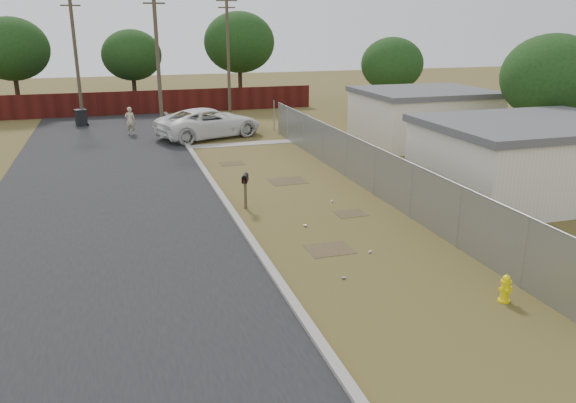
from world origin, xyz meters
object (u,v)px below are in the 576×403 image
object	(u,v)px
mailbox	(245,181)
pedestrian	(130,121)
pickup_truck	(209,123)
trash_bin	(81,117)
fire_hydrant	(505,289)

from	to	relation	value
mailbox	pedestrian	bearing A→B (deg)	101.91
mailbox	pickup_truck	distance (m)	14.37
pickup_truck	trash_bin	bearing A→B (deg)	29.34
pickup_truck	pedestrian	xyz separation A→B (m)	(-4.63, 2.53, -0.04)
fire_hydrant	pedestrian	world-z (taller)	pedestrian
fire_hydrant	pedestrian	bearing A→B (deg)	107.20
pickup_truck	mailbox	bearing A→B (deg)	156.03
mailbox	pickup_truck	world-z (taller)	pickup_truck
fire_hydrant	trash_bin	world-z (taller)	trash_bin
mailbox	trash_bin	bearing A→B (deg)	107.60
mailbox	pedestrian	size ratio (longest dim) A/B	0.78
fire_hydrant	mailbox	size ratio (longest dim) A/B	0.56
pickup_truck	trash_bin	distance (m)	10.27
fire_hydrant	mailbox	distance (m)	10.40
pedestrian	fire_hydrant	bearing A→B (deg)	113.03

